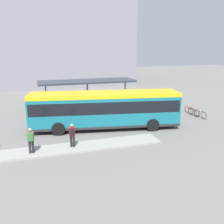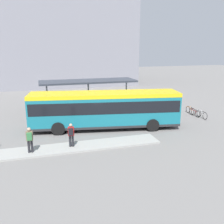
# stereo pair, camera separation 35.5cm
# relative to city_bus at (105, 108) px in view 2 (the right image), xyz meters

# --- Properties ---
(ground_plane) EXTENTS (120.00, 120.00, 0.00)m
(ground_plane) POSITION_rel_city_bus_xyz_m (-0.01, 0.00, -1.80)
(ground_plane) COLOR slate
(curb_island) EXTENTS (11.28, 1.80, 0.12)m
(curb_island) POSITION_rel_city_bus_xyz_m (-2.73, -3.49, -1.74)
(curb_island) COLOR #9E9E99
(curb_island) RESTS_ON ground_plane
(city_bus) EXTENTS (12.44, 4.48, 3.08)m
(city_bus) POSITION_rel_city_bus_xyz_m (0.00, 0.00, 0.00)
(city_bus) COLOR #197284
(city_bus) RESTS_ON ground_plane
(pedestrian_waiting) EXTENTS (0.43, 0.47, 1.63)m
(pedestrian_waiting) POSITION_rel_city_bus_xyz_m (-3.29, -3.51, -0.75)
(pedestrian_waiting) COLOR #232328
(pedestrian_waiting) RESTS_ON curb_island
(pedestrian_companion) EXTENTS (0.41, 0.42, 1.68)m
(pedestrian_companion) POSITION_rel_city_bus_xyz_m (-5.93, -3.74, -0.72)
(pedestrian_companion) COLOR #232328
(pedestrian_companion) RESTS_ON curb_island
(bicycle_white) EXTENTS (0.48, 1.69, 0.73)m
(bicycle_white) POSITION_rel_city_bus_xyz_m (9.72, 0.34, -1.44)
(bicycle_white) COLOR black
(bicycle_white) RESTS_ON ground_plane
(bicycle_red) EXTENTS (0.48, 1.60, 0.69)m
(bicycle_red) POSITION_rel_city_bus_xyz_m (9.49, 1.19, -1.45)
(bicycle_red) COLOR black
(bicycle_red) RESTS_ON ground_plane
(bicycle_orange) EXTENTS (0.48, 1.68, 0.72)m
(bicycle_orange) POSITION_rel_city_bus_xyz_m (9.58, 2.05, -1.44)
(bicycle_orange) COLOR black
(bicycle_orange) RESTS_ON ground_plane
(station_shelter) EXTENTS (10.13, 3.11, 3.23)m
(station_shelter) POSITION_rel_city_bus_xyz_m (-0.10, 6.60, 1.27)
(station_shelter) COLOR #383D47
(station_shelter) RESTS_ON ground_plane
(potted_planter_near_shelter) EXTENTS (0.78, 0.78, 1.22)m
(potted_planter_near_shelter) POSITION_rel_city_bus_xyz_m (-0.17, 4.01, -1.17)
(potted_planter_near_shelter) COLOR slate
(potted_planter_near_shelter) RESTS_ON ground_plane
(potted_planter_far_side) EXTENTS (0.96, 0.96, 1.38)m
(potted_planter_far_side) POSITION_rel_city_bus_xyz_m (2.46, 3.79, -1.09)
(potted_planter_far_side) COLOR slate
(potted_planter_far_side) RESTS_ON ground_plane
(station_building) EXTENTS (29.04, 13.24, 18.76)m
(station_building) POSITION_rel_city_bus_xyz_m (-2.80, 27.96, 7.58)
(station_building) COLOR gray
(station_building) RESTS_ON ground_plane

